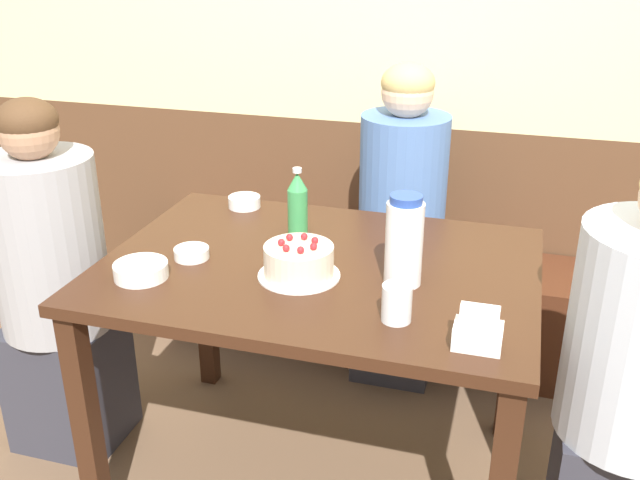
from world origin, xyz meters
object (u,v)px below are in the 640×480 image
bowl_soup_white (244,202)px  person_pale_blue_shirt (401,235)px  bench_seat (375,300)px  glass_water_tall (397,303)px  birthday_cake (299,262)px  person_teal_shirt (55,289)px  bowl_side_dish (141,270)px  napkin_holder (478,332)px  soju_bottle (298,203)px  person_grey_tee (640,383)px  bowl_rice_small (192,253)px  water_pitcher (404,241)px

bowl_soup_white → person_pale_blue_shirt: 0.63m
bench_seat → glass_water_tall: (0.27, -1.09, 0.60)m
birthday_cake → person_teal_shirt: (-0.85, 0.05, -0.23)m
bowl_side_dish → person_teal_shirt: (-0.43, 0.17, -0.21)m
napkin_holder → person_pale_blue_shirt: bearing=109.2°
soju_bottle → person_grey_tee: size_ratio=0.18×
glass_water_tall → bench_seat: bearing=104.1°
person_teal_shirt → person_grey_tee: person_teal_shirt is taller
bowl_soup_white → person_grey_tee: size_ratio=0.09×
bowl_rice_small → person_grey_tee: bearing=-1.3°
bowl_rice_small → person_teal_shirt: size_ratio=0.08×
person_teal_shirt → bowl_side_dish: bearing=-21.9°
napkin_holder → bench_seat: bearing=112.3°
glass_water_tall → soju_bottle: bearing=131.4°
bowl_rice_small → person_teal_shirt: (-0.51, 0.02, -0.20)m
water_pitcher → bowl_rice_small: size_ratio=2.47×
soju_bottle → napkin_holder: soju_bottle is taller
bench_seat → water_pitcher: bearing=-74.2°
bowl_rice_small → birthday_cake: bearing=-4.5°
napkin_holder → bowl_soup_white: 1.09m
napkin_holder → bowl_side_dish: napkin_holder is taller
napkin_holder → bowl_rice_small: bearing=163.1°
bowl_rice_small → person_pale_blue_shirt: 0.93m
bowl_side_dish → person_pale_blue_shirt: person_pale_blue_shirt is taller
bench_seat → person_teal_shirt: person_teal_shirt is taller
bowl_soup_white → bowl_rice_small: 0.43m
bowl_soup_white → person_teal_shirt: bearing=-140.6°
person_teal_shirt → bowl_rice_small: bearing=-2.2°
water_pitcher → bowl_side_dish: water_pitcher is taller
birthday_cake → person_grey_tee: size_ratio=0.19×
water_pitcher → glass_water_tall: bearing=-83.8°
napkin_holder → person_teal_shirt: (-1.35, 0.27, -0.22)m
bench_seat → person_teal_shirt: 1.29m
bowl_side_dish → glass_water_tall: size_ratio=1.58×
soju_bottle → person_pale_blue_shirt: (0.24, 0.51, -0.29)m
water_pitcher → person_pale_blue_shirt: person_pale_blue_shirt is taller
bowl_soup_white → person_teal_shirt: (-0.50, -0.41, -0.21)m
bowl_side_dish → birthday_cake: bearing=17.2°
napkin_holder → glass_water_tall: napkin_holder is taller
bowl_soup_white → glass_water_tall: glass_water_tall is taller
bowl_soup_white → person_grey_tee: 1.34m
bench_seat → water_pitcher: size_ratio=7.60×
birthday_cake → bowl_rice_small: birthday_cake is taller
bowl_rice_small → bowl_side_dish: 0.17m
birthday_cake → soju_bottle: soju_bottle is taller
soju_bottle → birthday_cake: bearing=-71.4°
glass_water_tall → bowl_soup_white: bearing=136.3°
napkin_holder → bowl_soup_white: size_ratio=1.00×
person_pale_blue_shirt → bowl_soup_white: bearing=-55.0°
birthday_cake → water_pitcher: water_pitcher is taller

